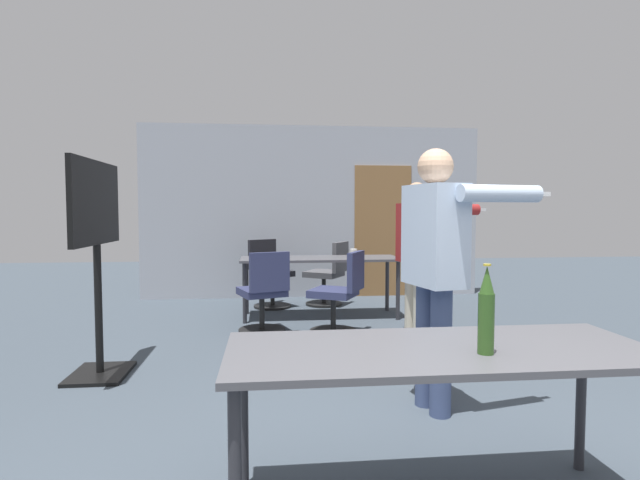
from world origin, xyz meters
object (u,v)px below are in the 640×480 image
object	(u,v)px
person_right_polo	(436,254)
drink_cup	(354,253)
person_far_watching	(417,245)
office_chair_far_right	(264,295)
tv_screen	(96,241)
beer_bottle	(486,312)
office_chair_side_rolled	(269,275)
office_chair_mid_tucked	(340,296)
office_chair_far_left	(329,276)

from	to	relation	value
person_right_polo	drink_cup	bearing A→B (deg)	168.27
person_right_polo	drink_cup	size ratio (longest dim) A/B	15.63
person_far_watching	person_right_polo	distance (m)	1.98
person_far_watching	office_chair_far_right	world-z (taller)	person_far_watching
person_far_watching	drink_cup	distance (m)	1.16
tv_screen	beer_bottle	xyz separation A→B (m)	(2.27, -2.22, -0.17)
tv_screen	office_chair_side_rolled	xyz separation A→B (m)	(1.39, 2.81, -0.66)
office_chair_far_right	office_chair_mid_tucked	distance (m)	0.83
person_right_polo	office_chair_far_left	distance (m)	3.84
person_far_watching	beer_bottle	distance (m)	3.25
office_chair_far_left	tv_screen	bearing A→B (deg)	173.50
person_far_watching	office_chair_side_rolled	bearing A→B (deg)	-150.36
tv_screen	beer_bottle	size ratio (longest dim) A/B	4.66
tv_screen	beer_bottle	bearing A→B (deg)	-134.35
office_chair_side_rolled	office_chair_mid_tucked	world-z (taller)	office_chair_side_rolled
office_chair_far_right	office_chair_far_left	bearing A→B (deg)	39.63
tv_screen	person_right_polo	distance (m)	2.67
person_right_polo	office_chair_mid_tucked	bearing A→B (deg)	176.26
person_right_polo	office_chair_far_left	bearing A→B (deg)	171.35
office_chair_far_right	person_right_polo	bearing A→B (deg)	-82.53
office_chair_far_right	drink_cup	distance (m)	1.37
office_chair_mid_tucked	drink_cup	bearing A→B (deg)	7.67
office_chair_far_left	office_chair_side_rolled	xyz separation A→B (m)	(-0.84, 0.01, 0.02)
office_chair_far_left	office_chair_far_right	world-z (taller)	same
person_far_watching	office_chair_mid_tucked	size ratio (longest dim) A/B	1.82
office_chair_far_right	office_chair_side_rolled	distance (m)	1.53
person_far_watching	office_chair_far_right	distance (m)	1.75
person_far_watching	drink_cup	xyz separation A→B (m)	(-0.51, 1.03, -0.17)
office_chair_far_right	office_chair_side_rolled	size ratio (longest dim) A/B	0.97
person_right_polo	office_chair_mid_tucked	size ratio (longest dim) A/B	1.94
office_chair_mid_tucked	drink_cup	size ratio (longest dim) A/B	8.06
office_chair_far_left	beer_bottle	bearing A→B (deg)	-147.63
person_far_watching	tv_screen	bearing A→B (deg)	-82.37
person_right_polo	office_chair_mid_tucked	distance (m)	2.27
person_right_polo	office_chair_mid_tucked	xyz separation A→B (m)	(-0.33, 2.15, -0.64)
office_chair_far_left	office_chair_mid_tucked	distance (m)	1.63
tv_screen	office_chair_far_left	size ratio (longest dim) A/B	1.93
tv_screen	office_chair_mid_tucked	bearing A→B (deg)	-61.18
person_far_watching	office_chair_far_left	size ratio (longest dim) A/B	1.81
tv_screen	drink_cup	world-z (taller)	tv_screen
person_far_watching	beer_bottle	world-z (taller)	person_far_watching
tv_screen	person_far_watching	xyz separation A→B (m)	(2.95, 0.96, -0.12)
office_chair_far_left	beer_bottle	size ratio (longest dim) A/B	2.42
office_chair_far_right	beer_bottle	bearing A→B (deg)	-94.72
drink_cup	office_chair_far_right	bearing A→B (deg)	-147.97
tv_screen	office_chair_far_right	bearing A→B (deg)	-45.95
tv_screen	office_chair_side_rolled	distance (m)	3.21
beer_bottle	office_chair_side_rolled	bearing A→B (deg)	99.85
office_chair_side_rolled	office_chair_mid_tucked	xyz separation A→B (m)	(0.76, -1.63, -0.02)
office_chair_side_rolled	drink_cup	bearing A→B (deg)	108.95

